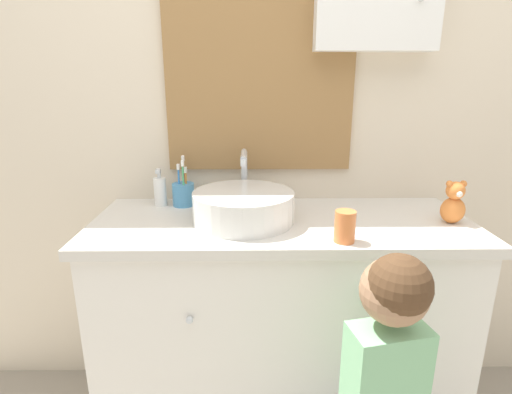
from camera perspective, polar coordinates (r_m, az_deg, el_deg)
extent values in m
cube|color=beige|center=(1.65, 3.17, 13.14)|extent=(3.20, 0.06, 2.50)
cube|color=olive|center=(1.61, 0.55, 20.38)|extent=(0.73, 0.02, 0.92)
cube|color=#B2C1CC|center=(1.60, 0.56, 20.40)|extent=(0.67, 0.01, 0.86)
cube|color=silver|center=(1.64, 3.39, -18.12)|extent=(1.31, 0.49, 0.83)
cube|color=beige|center=(1.44, 3.68, -3.90)|extent=(1.35, 0.53, 0.03)
sphere|color=silver|center=(1.33, -9.49, -16.95)|extent=(0.02, 0.02, 0.02)
sphere|color=silver|center=(1.38, 17.64, -16.25)|extent=(0.02, 0.02, 0.02)
cylinder|color=silver|center=(1.40, -1.80, -1.41)|extent=(0.36, 0.36, 0.11)
cylinder|color=silver|center=(1.39, -1.82, 0.55)|extent=(0.29, 0.29, 0.01)
cylinder|color=silver|center=(1.58, -1.68, 2.70)|extent=(0.02, 0.02, 0.22)
cylinder|color=silver|center=(1.48, -1.77, 6.01)|extent=(0.02, 0.16, 0.02)
cylinder|color=silver|center=(1.40, -1.82, 4.93)|extent=(0.02, 0.02, 0.02)
sphere|color=white|center=(1.60, 1.84, 0.28)|extent=(0.06, 0.06, 0.06)
cylinder|color=#4C93C6|center=(1.61, -10.32, 0.36)|extent=(0.09, 0.09, 0.09)
cylinder|color=orange|center=(1.60, -9.95, 1.69)|extent=(0.01, 0.01, 0.14)
cube|color=white|center=(1.58, -10.05, 3.85)|extent=(0.01, 0.02, 0.02)
cylinder|color=#D6423D|center=(1.60, -10.26, 2.54)|extent=(0.01, 0.01, 0.19)
cube|color=white|center=(1.59, -10.41, 5.43)|extent=(0.01, 0.02, 0.02)
cylinder|color=#3884DB|center=(1.60, -10.92, 1.88)|extent=(0.01, 0.01, 0.16)
cube|color=white|center=(1.58, -11.06, 4.25)|extent=(0.01, 0.02, 0.02)
cylinder|color=#47B26B|center=(1.57, -10.32, 2.04)|extent=(0.01, 0.01, 0.17)
cube|color=white|center=(1.56, -10.46, 4.76)|extent=(0.01, 0.02, 0.02)
cylinder|color=white|center=(1.63, -13.53, 0.74)|extent=(0.05, 0.05, 0.11)
cylinder|color=silver|center=(1.61, -13.69, 3.02)|extent=(0.01, 0.01, 0.02)
cube|color=silver|center=(1.60, -13.80, 3.62)|extent=(0.02, 0.03, 0.02)
cube|color=#7FBC89|center=(1.21, 17.73, -24.97)|extent=(0.22, 0.15, 0.39)
sphere|color=#997051|center=(1.04, 19.17, -12.59)|extent=(0.17, 0.17, 0.17)
sphere|color=#4C331E|center=(1.02, 19.78, -11.84)|extent=(0.15, 0.15, 0.15)
cylinder|color=#7FBC89|center=(1.31, 16.50, -14.77)|extent=(0.10, 0.29, 0.04)
cylinder|color=#3884DB|center=(1.40, 13.77, -10.50)|extent=(0.02, 0.05, 0.12)
ellipsoid|color=orange|center=(1.55, 26.27, -1.71)|extent=(0.08, 0.07, 0.09)
sphere|color=orange|center=(1.53, 26.61, 0.83)|extent=(0.06, 0.06, 0.06)
sphere|color=orange|center=(1.51, 25.93, 1.69)|extent=(0.02, 0.02, 0.02)
sphere|color=orange|center=(1.54, 27.50, 1.67)|extent=(0.02, 0.02, 0.02)
sphere|color=silver|center=(1.51, 27.03, 0.38)|extent=(0.02, 0.02, 0.02)
cylinder|color=orange|center=(1.26, 12.58, -4.13)|extent=(0.06, 0.06, 0.10)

